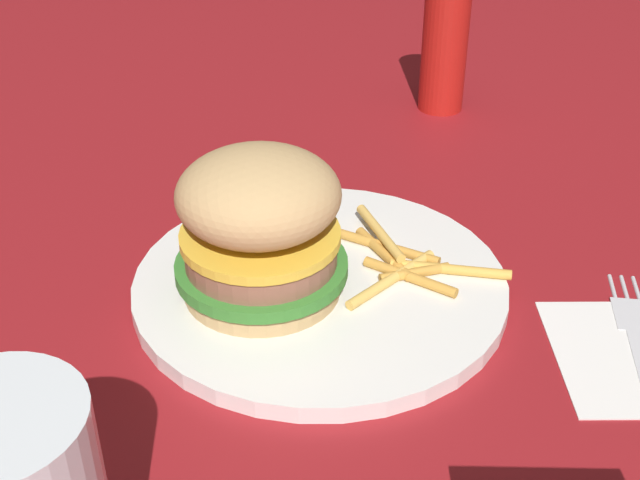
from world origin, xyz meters
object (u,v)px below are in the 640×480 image
at_px(sandwich, 260,226).
at_px(ketchup_bottle, 445,44).
at_px(fries_pile, 401,260).
at_px(plate, 320,285).

relative_size(sandwich, ketchup_bottle, 0.85).
distance_m(fries_pile, ketchup_bottle, 0.31).
bearing_deg(ketchup_bottle, fries_pile, 60.99).
bearing_deg(fries_pile, sandwich, -0.62).
xyz_separation_m(plate, ketchup_bottle, (-0.21, -0.27, 0.06)).
relative_size(plate, fries_pile, 2.13).
relative_size(plate, sandwich, 2.24).
distance_m(sandwich, fries_pile, 0.11).
bearing_deg(ketchup_bottle, plate, 52.12).
height_order(sandwich, ketchup_bottle, ketchup_bottle).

